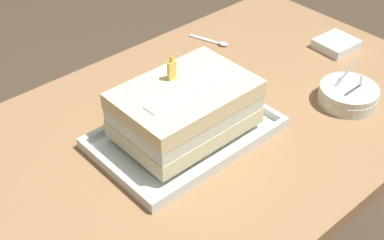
{
  "coord_description": "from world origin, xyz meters",
  "views": [
    {
      "loc": [
        -0.59,
        -0.64,
        1.38
      ],
      "look_at": [
        -0.02,
        -0.01,
        0.72
      ],
      "focal_mm": 49.89,
      "sensor_mm": 36.0,
      "label": 1
    }
  ],
  "objects_px": {
    "napkin_pile": "(337,44)",
    "foil_tray": "(185,135)",
    "birthday_cake": "(185,108)",
    "bowl_stack": "(348,95)",
    "serving_spoon_near_tray": "(216,42)"
  },
  "relations": [
    {
      "from": "napkin_pile",
      "to": "foil_tray",
      "type": "bearing_deg",
      "value": -179.16
    },
    {
      "from": "foil_tray",
      "to": "birthday_cake",
      "type": "relative_size",
      "value": 1.37
    },
    {
      "from": "bowl_stack",
      "to": "foil_tray",
      "type": "bearing_deg",
      "value": 156.8
    },
    {
      "from": "birthday_cake",
      "to": "serving_spoon_near_tray",
      "type": "xyz_separation_m",
      "value": [
        0.31,
        0.23,
        -0.07
      ]
    },
    {
      "from": "foil_tray",
      "to": "napkin_pile",
      "type": "distance_m",
      "value": 0.52
    },
    {
      "from": "serving_spoon_near_tray",
      "to": "napkin_pile",
      "type": "height_order",
      "value": "napkin_pile"
    },
    {
      "from": "foil_tray",
      "to": "bowl_stack",
      "type": "bearing_deg",
      "value": -23.2
    },
    {
      "from": "bowl_stack",
      "to": "napkin_pile",
      "type": "xyz_separation_m",
      "value": [
        0.18,
        0.16,
        -0.01
      ]
    },
    {
      "from": "bowl_stack",
      "to": "serving_spoon_near_tray",
      "type": "xyz_separation_m",
      "value": [
        -0.03,
        0.38,
        -0.02
      ]
    },
    {
      "from": "napkin_pile",
      "to": "birthday_cake",
      "type": "bearing_deg",
      "value": -179.16
    },
    {
      "from": "bowl_stack",
      "to": "napkin_pile",
      "type": "relative_size",
      "value": 1.31
    },
    {
      "from": "serving_spoon_near_tray",
      "to": "foil_tray",
      "type": "bearing_deg",
      "value": -143.44
    },
    {
      "from": "serving_spoon_near_tray",
      "to": "bowl_stack",
      "type": "bearing_deg",
      "value": -85.0
    },
    {
      "from": "birthday_cake",
      "to": "serving_spoon_near_tray",
      "type": "bearing_deg",
      "value": 36.56
    },
    {
      "from": "serving_spoon_near_tray",
      "to": "napkin_pile",
      "type": "xyz_separation_m",
      "value": [
        0.21,
        -0.22,
        0.01
      ]
    }
  ]
}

